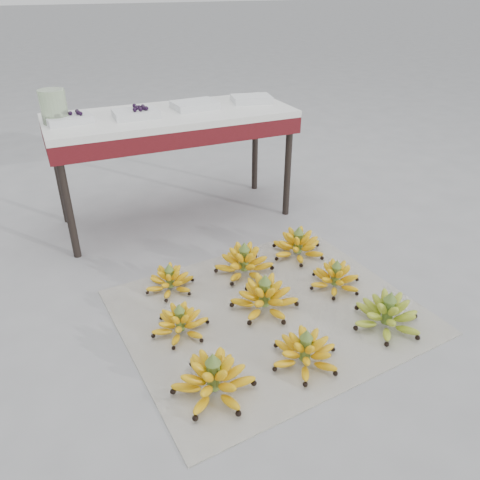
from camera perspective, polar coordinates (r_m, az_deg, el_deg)
name	(u,v)px	position (r m, az deg, el deg)	size (l,w,h in m)	color
ground	(254,307)	(2.14, 1.71, -8.19)	(60.00, 60.00, 0.00)	gray
newspaper_mat	(269,312)	(2.11, 3.54, -8.69)	(1.25, 1.05, 0.01)	white
bunch_front_left	(214,379)	(1.72, -3.25, -16.55)	(0.39, 0.39, 0.18)	#EAB50C
bunch_front_center	(305,352)	(1.84, 7.95, -13.33)	(0.28, 0.28, 0.16)	#EAB50C
bunch_front_right	(387,314)	(2.08, 17.52, -8.66)	(0.34, 0.34, 0.18)	olive
bunch_mid_left	(180,323)	(1.98, -7.29, -9.96)	(0.29, 0.29, 0.15)	#EAB50C
bunch_mid_center	(265,297)	(2.09, 3.01, -6.95)	(0.38, 0.38, 0.18)	#EAB50C
bunch_mid_right	(335,278)	(2.27, 11.55, -4.53)	(0.28, 0.28, 0.15)	#EAB50C
bunch_back_left	(170,281)	(2.24, -8.53, -4.92)	(0.29, 0.29, 0.14)	#EAB50C
bunch_back_center	(244,262)	(2.33, 0.51, -2.76)	(0.36, 0.36, 0.18)	#EAB50C
bunch_back_right	(298,245)	(2.50, 7.08, -0.65)	(0.36, 0.36, 0.17)	#EAB50C
vendor_table	(172,125)	(2.73, -8.31, 13.65)	(1.36, 0.54, 0.65)	black
tray_far_left	(69,119)	(2.63, -20.14, 13.73)	(0.24, 0.19, 0.06)	silver
tray_left	(136,113)	(2.64, -12.52, 14.87)	(0.24, 0.17, 0.06)	silver
tray_right	(195,105)	(2.78, -5.52, 16.08)	(0.26, 0.19, 0.04)	silver
tray_far_right	(252,99)	(2.92, 1.41, 16.82)	(0.26, 0.21, 0.04)	silver
glass_jar	(54,106)	(2.63, -21.76, 14.90)	(0.13, 0.13, 0.17)	#D1EBBB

